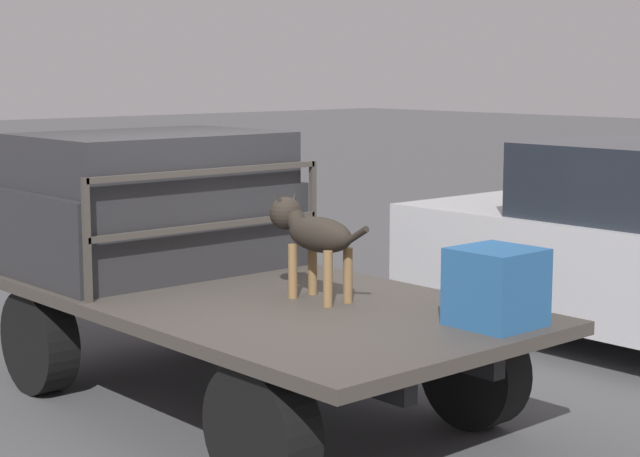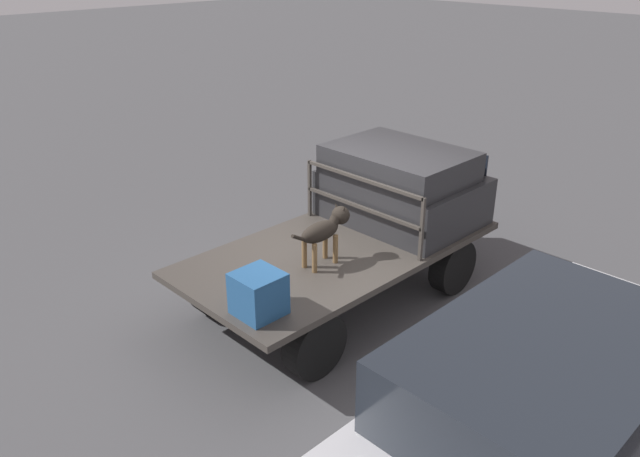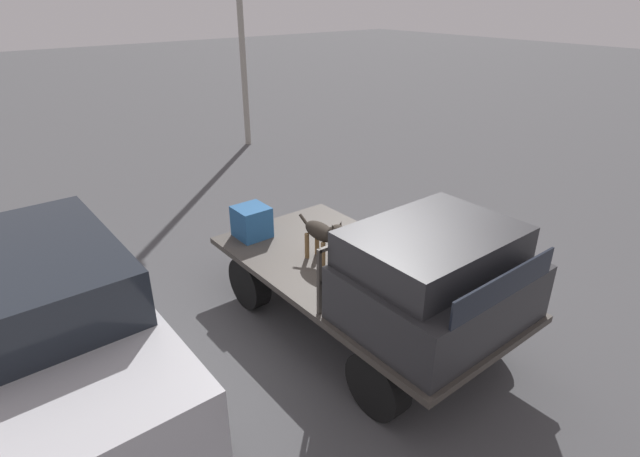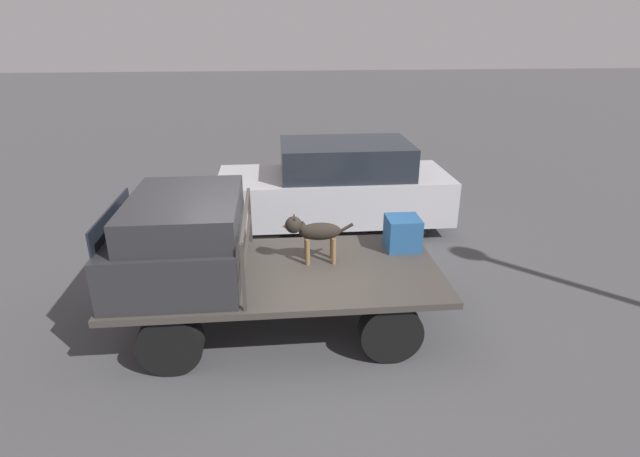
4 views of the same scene
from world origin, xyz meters
The scene contains 7 objects.
ground_plane centered at (0.00, 0.00, 0.00)m, with size 80.00×80.00×0.00m, color #474749.
flatbed_truck centered at (0.00, 0.00, 0.59)m, with size 4.04×2.04×0.80m.
truck_cab centered at (1.18, 0.00, 1.27)m, with size 1.51×1.92×1.00m.
truck_headboard centered at (0.39, 0.00, 1.32)m, with size 0.04×1.92×0.79m.
dog centered at (-0.43, -0.20, 1.22)m, with size 0.92×0.23×0.67m.
cargo_crate centered at (-1.70, -0.51, 1.02)m, with size 0.45×0.45×0.45m.
parked_sedan centered at (-1.13, -3.30, 0.84)m, with size 4.32×1.72×1.68m.
Camera 2 is at (-5.03, -4.78, 4.19)m, focal length 35.00 mm.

